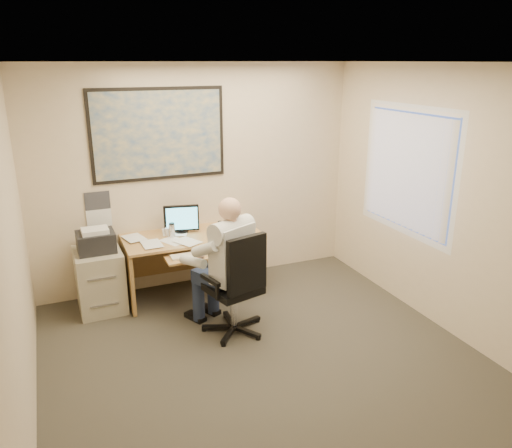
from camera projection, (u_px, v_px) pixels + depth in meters
name	position (u px, v px, depth m)	size (l,w,h in m)	color
room_shell	(276.00, 233.00, 4.13)	(4.00, 4.50, 2.70)	#37342B
desk	(219.00, 255.00, 6.13)	(1.60, 0.97, 1.08)	tan
world_map	(159.00, 134.00, 5.74)	(1.56, 0.03, 1.06)	#1E4C93
wall_calendar	(98.00, 210.00, 5.73)	(0.28, 0.01, 0.42)	white
window_blinds	(407.00, 171.00, 5.49)	(0.06, 1.40, 1.30)	white
filing_cabinet	(99.00, 275.00, 5.61)	(0.51, 0.61, 0.97)	#A69E86
office_chair	(234.00, 305.00, 5.11)	(0.81, 0.81, 1.12)	black
person	(232.00, 266.00, 5.06)	(0.61, 0.87, 1.45)	silver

